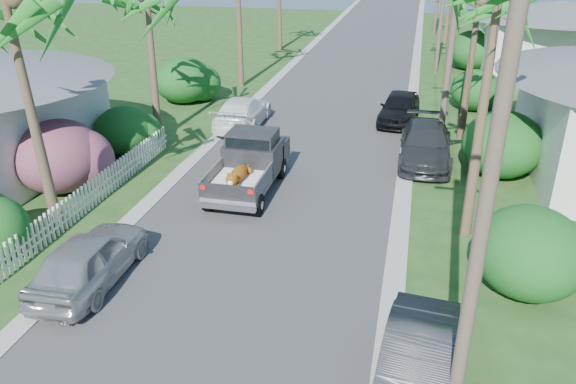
% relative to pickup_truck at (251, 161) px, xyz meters
% --- Properties ---
extents(ground, '(120.00, 120.00, 0.00)m').
position_rel_pickup_truck_xyz_m(ground, '(1.20, -7.80, -1.01)').
color(ground, '#20471A').
rests_on(ground, ground).
extents(road, '(8.00, 100.00, 0.02)m').
position_rel_pickup_truck_xyz_m(road, '(1.20, 17.20, -1.00)').
color(road, '#38383A').
rests_on(road, ground).
extents(curb_left, '(0.60, 100.00, 0.06)m').
position_rel_pickup_truck_xyz_m(curb_left, '(-3.10, 17.20, -0.98)').
color(curb_left, '#A5A39E').
rests_on(curb_left, ground).
extents(curb_right, '(0.60, 100.00, 0.06)m').
position_rel_pickup_truck_xyz_m(curb_right, '(5.50, 17.20, -0.98)').
color(curb_right, '#A5A39E').
rests_on(curb_right, ground).
extents(pickup_truck, '(1.98, 5.12, 2.06)m').
position_rel_pickup_truck_xyz_m(pickup_truck, '(0.00, 0.00, 0.00)').
color(pickup_truck, black).
rests_on(pickup_truck, ground).
extents(parked_car_rn, '(1.82, 4.19, 1.34)m').
position_rel_pickup_truck_xyz_m(parked_car_rn, '(6.11, -9.08, -0.34)').
color(parked_car_rn, '#313337').
rests_on(parked_car_rn, ground).
extents(parked_car_rm, '(2.06, 5.05, 1.47)m').
position_rel_pickup_truck_xyz_m(parked_car_rm, '(6.20, 4.01, -0.28)').
color(parked_car_rm, '#2A2C2E').
rests_on(parked_car_rm, ground).
extents(parked_car_rf, '(2.12, 4.44, 1.47)m').
position_rel_pickup_truck_xyz_m(parked_car_rf, '(4.92, 9.08, -0.28)').
color(parked_car_rf, black).
rests_on(parked_car_rf, ground).
extents(parked_car_ln, '(1.78, 4.25, 1.44)m').
position_rel_pickup_truck_xyz_m(parked_car_ln, '(-2.40, -6.99, -0.29)').
color(parked_car_ln, '#A3A6AA').
rests_on(parked_car_ln, ground).
extents(parked_car_lf, '(2.17, 4.99, 1.43)m').
position_rel_pickup_truck_xyz_m(parked_car_lf, '(-2.40, 6.70, -0.30)').
color(parked_car_lf, white).
rests_on(parked_car_lf, ground).
extents(palm_l_a, '(4.40, 4.40, 8.20)m').
position_rel_pickup_truck_xyz_m(palm_l_a, '(-5.00, -4.80, 5.92)').
color(palm_l_a, brown).
rests_on(palm_l_a, ground).
extents(palm_r_b, '(4.40, 4.40, 7.20)m').
position_rel_pickup_truck_xyz_m(palm_r_b, '(7.80, 7.20, 4.94)').
color(palm_r_b, brown).
rests_on(palm_r_b, ground).
extents(shrub_l_b, '(3.00, 3.30, 2.60)m').
position_rel_pickup_truck_xyz_m(shrub_l_b, '(-6.60, -1.80, 0.29)').
color(shrub_l_b, '#C61C7C').
rests_on(shrub_l_b, ground).
extents(shrub_l_c, '(2.40, 2.64, 2.00)m').
position_rel_pickup_truck_xyz_m(shrub_l_c, '(-6.20, 2.20, -0.01)').
color(shrub_l_c, '#164413').
rests_on(shrub_l_c, ground).
extents(shrub_l_d, '(3.20, 3.52, 2.40)m').
position_rel_pickup_truck_xyz_m(shrub_l_d, '(-6.80, 10.20, 0.19)').
color(shrub_l_d, '#164413').
rests_on(shrub_l_d, ground).
extents(shrub_r_a, '(2.80, 3.08, 2.30)m').
position_rel_pickup_truck_xyz_m(shrub_r_a, '(8.80, -4.80, 0.14)').
color(shrub_r_a, '#164413').
rests_on(shrub_r_a, ground).
extents(shrub_r_b, '(3.00, 3.30, 2.50)m').
position_rel_pickup_truck_xyz_m(shrub_r_b, '(9.00, 3.20, 0.24)').
color(shrub_r_b, '#164413').
rests_on(shrub_r_b, ground).
extents(shrub_r_c, '(2.60, 2.86, 2.10)m').
position_rel_pickup_truck_xyz_m(shrub_r_c, '(8.70, 12.20, 0.04)').
color(shrub_r_c, '#164413').
rests_on(shrub_r_c, ground).
extents(shrub_r_d, '(3.20, 3.52, 2.60)m').
position_rel_pickup_truck_xyz_m(shrub_r_d, '(9.20, 22.20, 0.29)').
color(shrub_r_d, '#164413').
rests_on(shrub_r_d, ground).
extents(picket_fence, '(0.10, 11.00, 1.00)m').
position_rel_pickup_truck_xyz_m(picket_fence, '(-4.80, -2.30, -0.51)').
color(picket_fence, white).
rests_on(picket_fence, ground).
extents(house_right_far, '(9.00, 8.00, 4.60)m').
position_rel_pickup_truck_xyz_m(house_right_far, '(14.20, 22.20, 1.11)').
color(house_right_far, silver).
rests_on(house_right_far, ground).
extents(utility_pole_a, '(1.60, 0.26, 9.00)m').
position_rel_pickup_truck_xyz_m(utility_pole_a, '(6.80, -9.80, 3.59)').
color(utility_pole_a, brown).
rests_on(utility_pole_a, ground).
extents(utility_pole_b, '(1.60, 0.26, 9.00)m').
position_rel_pickup_truck_xyz_m(utility_pole_b, '(6.80, 5.20, 3.59)').
color(utility_pole_b, brown).
rests_on(utility_pole_b, ground).
extents(utility_pole_c, '(1.60, 0.26, 9.00)m').
position_rel_pickup_truck_xyz_m(utility_pole_c, '(6.80, 20.20, 3.59)').
color(utility_pole_c, brown).
rests_on(utility_pole_c, ground).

